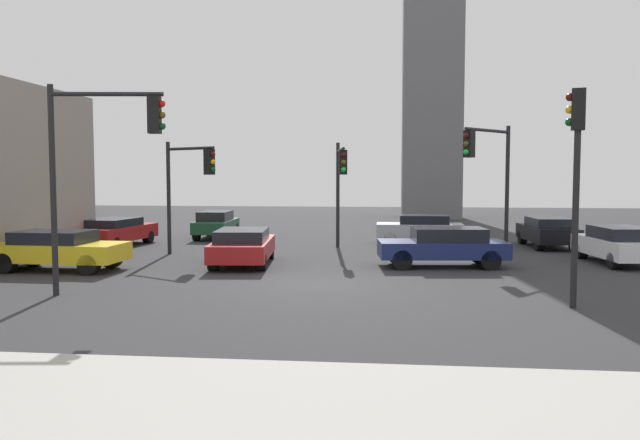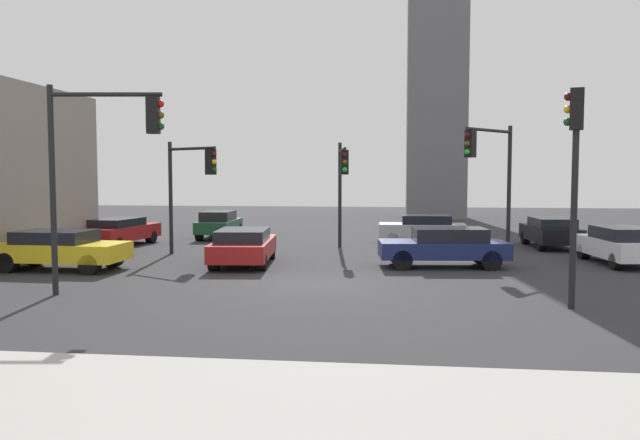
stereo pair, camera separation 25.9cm
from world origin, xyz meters
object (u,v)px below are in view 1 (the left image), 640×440
Objects in this scene: car_0 at (243,246)px; car_7 at (420,229)px; car_5 at (216,224)px; car_1 at (619,244)px; car_4 at (115,231)px; car_2 at (548,231)px; car_3 at (444,246)px; traffic_light_1 at (101,147)px; car_6 at (59,249)px; traffic_light_3 at (189,176)px; traffic_light_2 at (576,157)px; traffic_light_0 at (489,164)px; traffic_light_4 at (340,175)px.

car_7 is (6.82, 7.89, 0.03)m from car_0.
car_1 is at bearing -116.40° from car_5.
car_4 is at bearing 48.19° from car_0.
car_3 is (-5.21, -6.72, 0.02)m from car_2.
traffic_light_1 is 1.30× the size of car_1.
traffic_light_3 is at bearing 53.86° from car_6.
car_2 is (15.17, 4.78, -2.52)m from traffic_light_3.
traffic_light_1 is 1.38× the size of car_5.
car_2 is at bearing 170.76° from car_7.
traffic_light_3 is 1.06× the size of car_1.
traffic_light_1 is 1.20× the size of car_0.
car_1 is at bearing 19.40° from traffic_light_1.
car_1 is (3.95, 8.34, -3.00)m from traffic_light_2.
traffic_light_0 is 6.49m from car_2.
car_0 is (2.67, -2.18, -2.55)m from traffic_light_3.
car_1 reaches higher than car_4.
traffic_light_2 is 1.12× the size of car_4.
car_3 is at bearing -93.63° from car_0.
traffic_light_0 is 1.19× the size of car_1.
traffic_light_4 is 0.99× the size of car_4.
car_5 is at bearing 78.09° from car_2.
traffic_light_4 reaches higher than car_7.
car_0 is 10.43m from car_7.
car_4 is at bearing 175.50° from traffic_light_3.
traffic_light_0 is 1.12× the size of car_3.
car_4 is (-7.22, 5.30, 0.00)m from car_0.
car_4 is at bearing 101.20° from car_6.
traffic_light_4 is 5.55m from car_7.
car_5 is 11.77m from car_6.
car_7 is (-2.30, 5.61, -2.97)m from traffic_light_0.
traffic_light_3 is 1.11× the size of car_2.
car_7 is at bearing 42.38° from car_1.
car_7 is at bearing -73.06° from car_4.
car_2 is at bearing 7.96° from car_1.
car_3 is at bearing 34.68° from traffic_light_4.
car_0 is at bearing -35.89° from traffic_light_0.
traffic_light_3 is 0.97× the size of car_4.
traffic_light_0 is at bearing 141.13° from car_2.
car_0 is at bearing 115.98° from car_2.
traffic_light_2 reaches higher than traffic_light_0.
traffic_light_4 is 6.40m from car_3.
car_2 is 0.95× the size of car_6.
car_0 is 8.96m from car_4.
car_2 is at bearing -133.79° from car_3.
car_4 is (-21.03, 3.59, -0.03)m from car_1.
car_2 is at bearing 27.81° from car_6.
traffic_light_0 is 1.10× the size of traffic_light_4.
traffic_light_0 is 1.26× the size of car_5.
traffic_light_3 reaches higher than car_1.
car_1 reaches higher than car_0.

